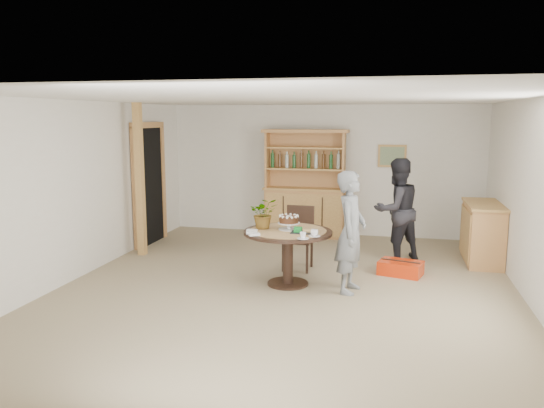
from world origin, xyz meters
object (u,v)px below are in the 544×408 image
(hutch, at_px, (305,200))
(dining_table, at_px, (288,241))
(sideboard, at_px, (483,233))
(dining_chair, at_px, (299,233))
(red_suitcase, at_px, (401,268))
(adult_person, at_px, (397,210))
(teen_boy, at_px, (351,232))

(hutch, relative_size, dining_table, 1.70)
(hutch, xyz_separation_m, sideboard, (3.04, -1.24, -0.22))
(dining_chair, height_order, red_suitcase, dining_chair)
(hutch, relative_size, dining_chair, 2.16)
(adult_person, bearing_deg, hutch, -76.74)
(sideboard, xyz_separation_m, dining_chair, (-2.76, -0.99, 0.06))
(dining_table, distance_m, teen_boy, 0.88)
(dining_table, xyz_separation_m, red_suitcase, (1.51, 0.82, -0.50))
(adult_person, bearing_deg, dining_table, 12.16)
(teen_boy, bearing_deg, sideboard, -36.21)
(dining_chair, bearing_deg, red_suitcase, 1.26)
(hutch, distance_m, adult_person, 2.24)
(teen_boy, bearing_deg, dining_chair, 50.96)
(hutch, xyz_separation_m, dining_table, (0.28, -3.07, -0.08))
(hutch, bearing_deg, dining_chair, -82.83)
(dining_chair, bearing_deg, hutch, 98.93)
(hutch, xyz_separation_m, adult_person, (1.71, -1.45, 0.13))
(sideboard, bearing_deg, dining_chair, -160.17)
(sideboard, relative_size, teen_boy, 0.79)
(dining_chair, relative_size, teen_boy, 0.59)
(dining_chair, relative_size, adult_person, 0.58)
(sideboard, distance_m, teen_boy, 2.73)
(sideboard, distance_m, dining_chair, 2.93)
(dining_table, bearing_deg, red_suitcase, 28.38)
(red_suitcase, bearing_deg, teen_boy, -110.39)
(hutch, relative_size, adult_person, 1.25)
(hutch, bearing_deg, sideboard, -22.21)
(hutch, distance_m, sideboard, 3.29)
(red_suitcase, bearing_deg, sideboard, 54.30)
(dining_table, height_order, adult_person, adult_person)
(dining_table, xyz_separation_m, teen_boy, (0.85, -0.10, 0.19))
(dining_chair, height_order, teen_boy, teen_boy)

